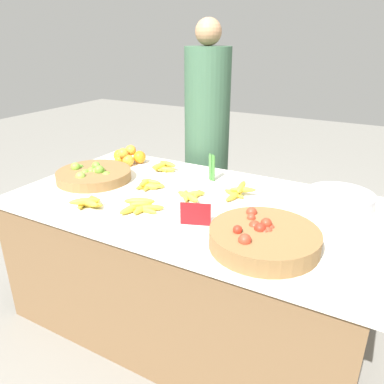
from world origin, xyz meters
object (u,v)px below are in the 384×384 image
object	(u,v)px
lime_bowl	(94,175)
price_sign	(195,214)
metal_bowl	(340,201)
vendor_person	(207,148)
tomato_basket	(264,238)

from	to	relation	value
lime_bowl	price_sign	distance (m)	0.83
price_sign	metal_bowl	bearing A→B (deg)	21.40
lime_bowl	price_sign	world-z (taller)	price_sign
metal_bowl	vendor_person	distance (m)	1.16
price_sign	vendor_person	bearing A→B (deg)	94.31
lime_bowl	metal_bowl	distance (m)	1.36
lime_bowl	metal_bowl	bearing A→B (deg)	11.06
metal_bowl	tomato_basket	bearing A→B (deg)	-112.10
tomato_basket	vendor_person	world-z (taller)	vendor_person
vendor_person	lime_bowl	bearing A→B (deg)	-111.84
price_sign	vendor_person	distance (m)	1.14
metal_bowl	vendor_person	bearing A→B (deg)	150.83
tomato_basket	metal_bowl	distance (m)	0.55
lime_bowl	metal_bowl	size ratio (longest dim) A/B	1.38
tomato_basket	metal_bowl	size ratio (longest dim) A/B	1.41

